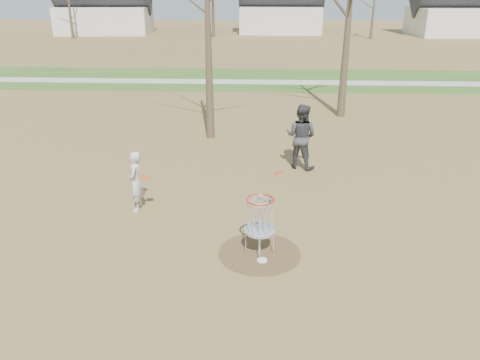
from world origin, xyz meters
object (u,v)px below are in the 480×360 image
player_standing (135,181)px  disc_golf_basket (260,216)px  player_throwing (301,136)px  disc_grounded (262,260)px

player_standing → disc_golf_basket: (3.20, -2.04, 0.13)m
player_throwing → disc_golf_basket: 5.49m
player_standing → disc_golf_basket: player_standing is taller
player_standing → disc_grounded: size_ratio=7.14×
player_standing → disc_grounded: 4.09m
player_standing → disc_grounded: player_standing is taller
disc_grounded → disc_golf_basket: disc_golf_basket is taller
disc_grounded → disc_golf_basket: size_ratio=0.16×
disc_grounded → player_throwing: bearing=78.4°
player_throwing → disc_grounded: bearing=104.7°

